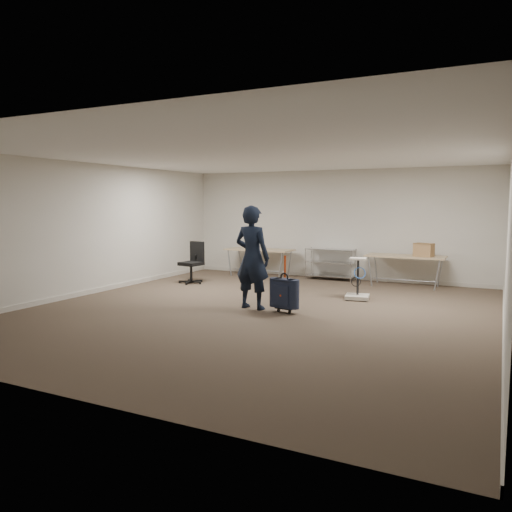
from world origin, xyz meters
The scene contains 10 objects.
ground centered at (0.00, 0.00, 0.00)m, with size 9.00×9.00×0.00m, color #413127.
room_shell centered at (0.00, 1.38, 0.05)m, with size 8.00×9.00×9.00m.
folding_table_left centered at (-1.90, 3.95, 0.68)m, with size 1.80×0.75×0.73m.
folding_table_right centered at (1.90, 3.95, 0.68)m, with size 1.80×0.75×0.73m.
wire_shelf centered at (0.00, 4.20, 0.44)m, with size 1.22×0.47×0.80m.
person centered at (-0.19, 0.14, 0.95)m, with size 0.69×0.46×1.91m, color black.
suitcase centered at (0.49, 0.06, 0.35)m, with size 0.40×0.27×1.02m.
office_chair centered at (-2.86, 2.17, 0.31)m, with size 0.61×0.61×1.01m.
equipment_cart centered at (1.33, 1.87, 0.22)m, with size 0.54×0.54×0.85m.
cardboard_box centered at (2.31, 3.93, 0.88)m, with size 0.41×0.30×0.30m, color olive.
Camera 1 is at (3.92, -7.98, 1.94)m, focal length 35.00 mm.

